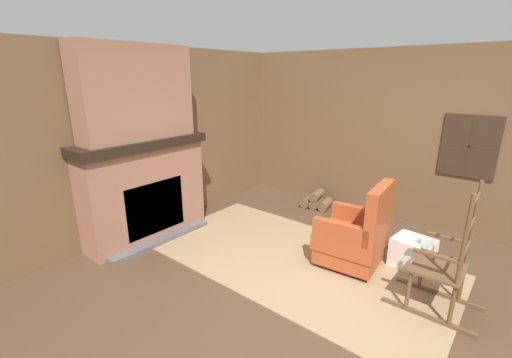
{
  "coord_description": "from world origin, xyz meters",
  "views": [
    {
      "loc": [
        1.29,
        -2.39,
        2.13
      ],
      "look_at": [
        -1.24,
        0.72,
        0.9
      ],
      "focal_mm": 24.0,
      "sensor_mm": 36.0,
      "label": 1
    }
  ],
  "objects_px": {
    "firewood_stack": "(316,201)",
    "oil_lamp_vase": "(100,135)",
    "rocking_chair": "(443,269)",
    "armchair": "(355,237)",
    "decorative_plate_on_mantel": "(128,130)",
    "storage_case": "(169,129)",
    "laundry_basket": "(413,253)"
  },
  "relations": [
    {
      "from": "rocking_chair",
      "to": "storage_case",
      "type": "relative_size",
      "value": 5.49
    },
    {
      "from": "oil_lamp_vase",
      "to": "storage_case",
      "type": "bearing_deg",
      "value": 89.99
    },
    {
      "from": "firewood_stack",
      "to": "oil_lamp_vase",
      "type": "relative_size",
      "value": 1.71
    },
    {
      "from": "laundry_basket",
      "to": "decorative_plate_on_mantel",
      "type": "distance_m",
      "value": 3.69
    },
    {
      "from": "armchair",
      "to": "laundry_basket",
      "type": "xyz_separation_m",
      "value": [
        0.54,
        0.4,
        -0.18
      ]
    },
    {
      "from": "laundry_basket",
      "to": "storage_case",
      "type": "relative_size",
      "value": 2.03
    },
    {
      "from": "firewood_stack",
      "to": "decorative_plate_on_mantel",
      "type": "height_order",
      "value": "decorative_plate_on_mantel"
    },
    {
      "from": "oil_lamp_vase",
      "to": "storage_case",
      "type": "height_order",
      "value": "oil_lamp_vase"
    },
    {
      "from": "firewood_stack",
      "to": "rocking_chair",
      "type": "bearing_deg",
      "value": -35.61
    },
    {
      "from": "rocking_chair",
      "to": "oil_lamp_vase",
      "type": "distance_m",
      "value": 3.86
    },
    {
      "from": "storage_case",
      "to": "firewood_stack",
      "type": "bearing_deg",
      "value": 56.14
    },
    {
      "from": "armchair",
      "to": "storage_case",
      "type": "bearing_deg",
      "value": 7.77
    },
    {
      "from": "firewood_stack",
      "to": "laundry_basket",
      "type": "xyz_separation_m",
      "value": [
        1.78,
        -0.95,
        0.07
      ]
    },
    {
      "from": "laundry_basket",
      "to": "decorative_plate_on_mantel",
      "type": "height_order",
      "value": "decorative_plate_on_mantel"
    },
    {
      "from": "oil_lamp_vase",
      "to": "storage_case",
      "type": "xyz_separation_m",
      "value": [
        0.0,
        0.97,
        -0.04
      ]
    },
    {
      "from": "firewood_stack",
      "to": "laundry_basket",
      "type": "height_order",
      "value": "laundry_basket"
    },
    {
      "from": "laundry_basket",
      "to": "decorative_plate_on_mantel",
      "type": "relative_size",
      "value": 1.9
    },
    {
      "from": "laundry_basket",
      "to": "oil_lamp_vase",
      "type": "height_order",
      "value": "oil_lamp_vase"
    },
    {
      "from": "oil_lamp_vase",
      "to": "rocking_chair",
      "type": "bearing_deg",
      "value": 20.72
    },
    {
      "from": "armchair",
      "to": "oil_lamp_vase",
      "type": "distance_m",
      "value": 3.16
    },
    {
      "from": "firewood_stack",
      "to": "oil_lamp_vase",
      "type": "xyz_separation_m",
      "value": [
        -1.29,
        -2.89,
        1.34
      ]
    },
    {
      "from": "storage_case",
      "to": "laundry_basket",
      "type": "bearing_deg",
      "value": 17.52
    },
    {
      "from": "oil_lamp_vase",
      "to": "storage_case",
      "type": "relative_size",
      "value": 1.32
    },
    {
      "from": "firewood_stack",
      "to": "laundry_basket",
      "type": "distance_m",
      "value": 2.02
    },
    {
      "from": "rocking_chair",
      "to": "armchair",
      "type": "bearing_deg",
      "value": -13.0
    },
    {
      "from": "laundry_basket",
      "to": "storage_case",
      "type": "height_order",
      "value": "storage_case"
    },
    {
      "from": "rocking_chair",
      "to": "oil_lamp_vase",
      "type": "xyz_separation_m",
      "value": [
        -3.48,
        -1.32,
        1.03
      ]
    },
    {
      "from": "armchair",
      "to": "firewood_stack",
      "type": "distance_m",
      "value": 1.86
    },
    {
      "from": "laundry_basket",
      "to": "decorative_plate_on_mantel",
      "type": "bearing_deg",
      "value": -153.27
    },
    {
      "from": "oil_lamp_vase",
      "to": "laundry_basket",
      "type": "bearing_deg",
      "value": 32.25
    },
    {
      "from": "armchair",
      "to": "rocking_chair",
      "type": "xyz_separation_m",
      "value": [
        0.94,
        -0.22,
        0.06
      ]
    },
    {
      "from": "firewood_stack",
      "to": "storage_case",
      "type": "xyz_separation_m",
      "value": [
        -1.29,
        -1.92,
        1.3
      ]
    }
  ]
}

